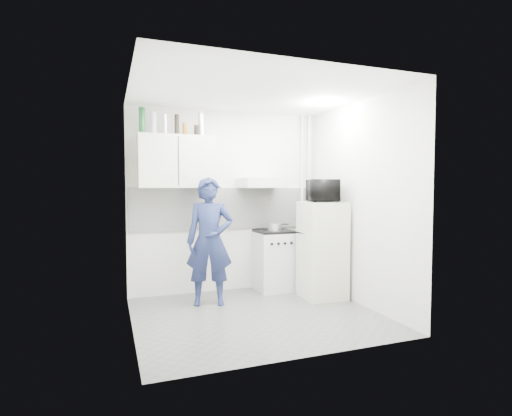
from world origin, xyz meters
name	(u,v)px	position (x,y,z in m)	size (l,w,h in m)	color
floor	(257,315)	(0.00, 0.00, 0.00)	(2.80, 2.80, 0.00)	#555555
ceiling	(257,92)	(0.00, 0.00, 2.60)	(2.80, 2.80, 0.00)	white
wall_back	(227,202)	(0.00, 1.25, 1.30)	(2.80, 2.80, 0.00)	white
wall_left	(131,207)	(-1.40, 0.00, 1.30)	(2.60, 2.60, 0.00)	white
wall_right	(359,203)	(1.40, 0.00, 1.30)	(2.60, 2.60, 0.00)	white
person	(210,241)	(-0.41, 0.63, 0.82)	(0.60, 0.39, 1.63)	#1D274F
stove	(274,261)	(0.65, 1.00, 0.42)	(0.53, 0.53, 0.85)	silver
fridge	(322,250)	(1.10, 0.40, 0.66)	(0.54, 0.54, 1.31)	silver
stove_top	(274,231)	(0.65, 1.00, 0.86)	(0.51, 0.51, 0.03)	black
saucepan	(275,227)	(0.63, 0.95, 0.94)	(0.20, 0.20, 0.11)	silver
microwave	(323,191)	(1.10, 0.40, 1.46)	(0.37, 0.54, 0.30)	black
bottle_a	(142,121)	(-1.19, 1.07, 2.37)	(0.08, 0.08, 0.34)	#144C1E
bottle_b	(154,123)	(-1.04, 1.07, 2.35)	(0.08, 0.08, 0.30)	#B2B7BC
bottle_c	(165,125)	(-0.90, 1.07, 2.33)	(0.06, 0.06, 0.27)	silver
bottle_d	(177,125)	(-0.74, 1.07, 2.34)	(0.06, 0.06, 0.28)	black
canister_a	(185,129)	(-0.63, 1.07, 2.29)	(0.07, 0.07, 0.17)	brown
canister_b	(197,131)	(-0.47, 1.07, 2.28)	(0.08, 0.08, 0.15)	black
bottle_e	(201,125)	(-0.41, 1.07, 2.36)	(0.08, 0.08, 0.32)	silver
upper_cabinet	(176,162)	(-0.75, 1.07, 1.85)	(1.00, 0.35, 0.70)	silver
range_hood	(262,183)	(0.45, 1.00, 1.57)	(0.60, 0.50, 0.14)	silver
backsplash	(227,208)	(0.00, 1.24, 1.20)	(2.74, 0.03, 0.60)	white
pipe_a	(309,201)	(1.30, 1.17, 1.30)	(0.05, 0.05, 2.60)	silver
pipe_b	(302,201)	(1.18, 1.17, 1.30)	(0.04, 0.04, 2.60)	silver
ceiling_spot_fixture	(324,104)	(1.00, 0.20, 2.57)	(0.10, 0.10, 0.02)	white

